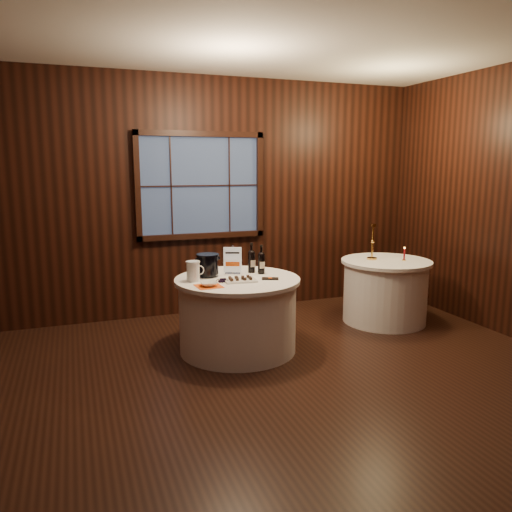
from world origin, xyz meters
name	(u,v)px	position (x,y,z in m)	size (l,w,h in m)	color
ground	(274,389)	(0.00, 0.00, 0.00)	(6.00, 6.00, 0.00)	black
back_wall	(200,194)	(0.00, 2.48, 1.54)	(6.00, 0.10, 3.00)	black
main_table	(238,314)	(0.00, 1.00, 0.39)	(1.28, 1.28, 0.77)	white
side_table	(385,291)	(2.00, 1.30, 0.39)	(1.08, 1.08, 0.77)	white
sign_stand	(233,265)	(0.01, 1.17, 0.87)	(0.18, 0.14, 0.30)	silver
port_bottle_left	(252,260)	(0.23, 1.20, 0.91)	(0.08, 0.08, 0.32)	black
port_bottle_right	(261,261)	(0.30, 1.11, 0.90)	(0.07, 0.08, 0.31)	black
ice_bucket	(208,265)	(-0.26, 1.17, 0.90)	(0.23, 0.23, 0.24)	black
chocolate_plate	(240,279)	(-0.02, 0.85, 0.79)	(0.33, 0.23, 0.04)	white
chocolate_box	(270,279)	(0.29, 0.83, 0.78)	(0.17, 0.08, 0.01)	black
grape_bunch	(223,280)	(-0.19, 0.88, 0.79)	(0.16, 0.07, 0.04)	black
glass_pitcher	(193,271)	(-0.45, 1.02, 0.87)	(0.19, 0.14, 0.20)	white
orange_napkin	(209,286)	(-0.37, 0.75, 0.77)	(0.24, 0.24, 0.00)	#F75814
cracker_bowl	(209,284)	(-0.37, 0.75, 0.79)	(0.17, 0.17, 0.04)	white
brass_candlestick	(372,247)	(1.86, 1.40, 0.93)	(0.12, 0.12, 0.44)	gold
red_candle	(404,255)	(2.18, 1.20, 0.84)	(0.04, 0.04, 0.16)	gold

